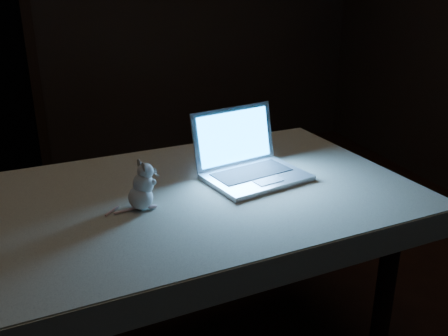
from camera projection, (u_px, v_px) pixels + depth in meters
name	position (u px, v px, depth m)	size (l,w,h in m)	color
floor	(206.00, 330.00, 2.33)	(5.00, 5.00, 0.00)	black
back_wall	(106.00, 6.00, 4.03)	(4.50, 0.04, 2.60)	black
table	(204.00, 279.00, 2.04)	(1.46, 0.94, 0.78)	black
tablecloth	(195.00, 204.00, 1.90)	(1.57, 1.05, 0.11)	beige
laptop	(257.00, 149.00, 1.94)	(0.38, 0.34, 0.26)	#BBBABF
plush_mouse	(140.00, 186.00, 1.71)	(0.13, 0.13, 0.17)	silver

